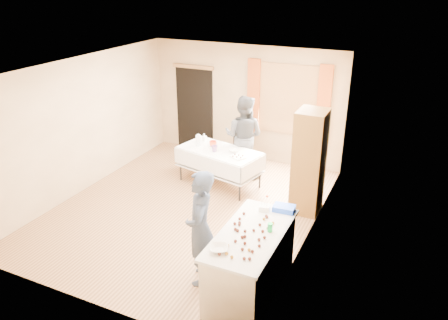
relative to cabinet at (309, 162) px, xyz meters
The scene contains 29 objects.
floor 2.37m from the cabinet, 156.38° to the right, with size 4.50×5.50×0.02m, color #9E7047.
ceiling 2.74m from the cabinet, 156.38° to the right, with size 4.50×5.50×0.02m, color white.
wall_back 2.77m from the cabinet, 136.48° to the left, with size 4.50×0.02×2.60m, color tan.
wall_front 4.16m from the cabinet, 118.73° to the right, with size 4.50×0.02×2.60m, color tan.
wall_left 4.35m from the cabinet, 168.43° to the right, with size 0.02×5.50×2.60m, color tan.
wall_right 0.98m from the cabinet, 72.76° to the right, with size 0.02×5.50×2.60m, color tan.
window_frame 2.17m from the cabinet, 118.16° to the left, with size 1.32×0.06×1.52m, color olive.
window_pane 2.16m from the cabinet, 118.35° to the left, with size 1.20×0.02×1.40m, color white.
curtain_left 2.58m from the cabinet, 134.52° to the left, with size 0.28×0.06×1.65m, color #A74A1C.
curtain_right 1.90m from the cabinet, 96.66° to the left, with size 0.28×0.06×1.65m, color #A74A1C.
doorway 3.78m from the cabinet, 150.52° to the left, with size 0.95×0.04×2.00m, color black.
door_lintel 3.92m from the cabinet, 150.92° to the left, with size 1.05×0.06×0.08m, color olive.
cabinet is the anchor object (origin of this frame).
counter 2.54m from the cabinet, 92.30° to the right, with size 0.79×1.66×0.91m.
party_table 1.98m from the cabinet, behind, with size 1.82×1.20×0.75m.
chair 2.33m from the cabinet, 147.15° to the left, with size 0.46×0.46×0.99m.
girl 2.69m from the cabinet, 107.53° to the right, with size 0.59×0.71×1.67m, color #253149.
woman 1.87m from the cabinet, 150.64° to the left, with size 0.87×0.69×1.74m, color black.
soda_can 2.36m from the cabinet, 87.48° to the right, with size 0.07×0.07×0.12m, color #118933.
mixing_bowl 3.04m from the cabinet, 95.94° to the right, with size 0.30×0.30×0.06m, color white.
foam_block 1.90m from the cabinet, 94.45° to the right, with size 0.15×0.10×0.08m, color white.
blue_basket 1.77m from the cabinet, 86.60° to the right, with size 0.30×0.20×0.08m, color blue.
pitcher 2.40m from the cabinet, behind, with size 0.11×0.11×0.22m, color silver.
cup_red 2.14m from the cabinet, 168.83° to the left, with size 0.15×0.15×0.12m, color #E8431A.
cup_rainbow 1.95m from the cabinet, behind, with size 0.14×0.14×0.12m, color red.
small_bowl 1.61m from the cabinet, 169.01° to the left, with size 0.24×0.24×0.06m, color white.
pastry_tray 1.41m from the cabinet, behind, with size 0.28×0.20×0.02m, color white.
bottle 2.47m from the cabinet, 165.50° to the left, with size 0.09×0.09×0.16m, color white.
cake_balls 2.59m from the cabinet, 92.48° to the right, with size 0.52×1.11×0.04m.
Camera 1 is at (3.59, -6.14, 4.00)m, focal length 35.00 mm.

